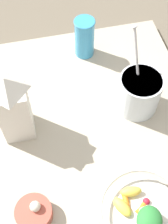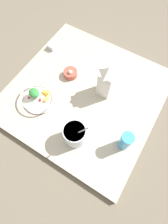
# 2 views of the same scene
# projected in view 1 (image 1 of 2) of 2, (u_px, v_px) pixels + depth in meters

# --- Properties ---
(ground_plane) EXTENTS (6.00, 6.00, 0.00)m
(ground_plane) POSITION_uv_depth(u_px,v_px,m) (52.00, 161.00, 0.99)
(ground_plane) COLOR #665B4C
(countertop) EXTENTS (1.02, 1.02, 0.04)m
(countertop) POSITION_uv_depth(u_px,v_px,m) (51.00, 158.00, 0.98)
(countertop) COLOR #B2A893
(countertop) RESTS_ON ground_plane
(fruit_bowl) EXTENTS (0.24, 0.24, 0.09)m
(fruit_bowl) POSITION_uv_depth(u_px,v_px,m) (143.00, 213.00, 0.83)
(fruit_bowl) COLOR silver
(fruit_bowl) RESTS_ON countertop
(milk_carton) EXTENTS (0.09, 0.09, 0.26)m
(milk_carton) POSITION_uv_depth(u_px,v_px,m) (13.00, 107.00, 0.90)
(milk_carton) COLOR silver
(milk_carton) RESTS_ON countertop
(yogurt_tub) EXTENTS (0.16, 0.14, 0.28)m
(yogurt_tub) POSITION_uv_depth(u_px,v_px,m) (139.00, 92.00, 1.00)
(yogurt_tub) COLOR silver
(yogurt_tub) RESTS_ON countertop
(drinking_cup) EXTENTS (0.08, 0.08, 0.15)m
(drinking_cup) POSITION_uv_depth(u_px,v_px,m) (85.00, 37.00, 1.12)
(drinking_cup) COLOR #3893C6
(drinking_cup) RESTS_ON countertop
(garlic_bowl) EXTENTS (0.10, 0.10, 0.07)m
(garlic_bowl) POSITION_uv_depth(u_px,v_px,m) (34.00, 213.00, 0.84)
(garlic_bowl) COLOR #B24C3D
(garlic_bowl) RESTS_ON countertop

